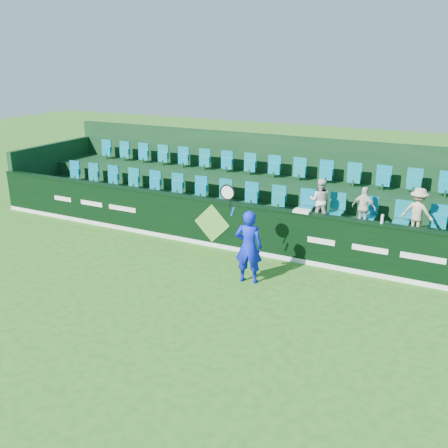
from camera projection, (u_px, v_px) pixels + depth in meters
The scene contains 13 objects.
ground at pixel (127, 305), 10.74m from camera, with size 60.00×60.00×0.00m, color #2D6317.
sponsor_hoarding at pixel (214, 223), 13.90m from camera, with size 16.00×0.25×1.35m.
stand_tier_front at pixel (231, 221), 14.92m from camera, with size 16.00×2.00×0.80m, color black.
stand_tier_back at pixel (257, 198), 16.44m from camera, with size 16.00×1.80×1.30m, color black.
stand_rear at pixel (262, 178), 16.64m from camera, with size 16.00×4.10×2.60m.
seat_row_front at pixel (237, 196), 15.03m from camera, with size 13.50×0.50×0.60m, color #057392.
seat_row_back at pixel (261, 168), 16.39m from camera, with size 13.50×0.50×0.60m, color #057392.
tennis_player at pixel (248, 246), 11.61m from camera, with size 1.11×0.54×2.39m.
spectator_left at pixel (320, 200), 13.47m from camera, with size 0.58×0.45×1.19m, color silver.
spectator_middle at pixel (364, 208), 12.98m from camera, with size 0.64×0.27×1.10m, color silver.
spectator_right at pixel (418, 212), 12.40m from camera, with size 0.79×0.46×1.23m, color tan.
towel at pixel (302, 211), 12.59m from camera, with size 0.42×0.27×0.06m, color white.
drinks_bottle at pixel (382, 219), 11.72m from camera, with size 0.07×0.07×0.22m, color silver.
Camera 1 is at (6.22, -7.62, 5.11)m, focal length 40.00 mm.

